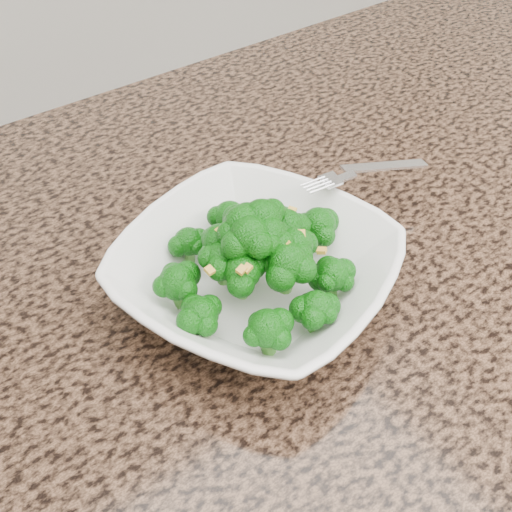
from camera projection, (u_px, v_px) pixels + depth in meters
cabinet at (380, 511)px, 0.92m from camera, size 1.55×0.95×0.87m
granite_counter at (442, 296)px, 0.61m from camera, size 1.64×1.04×0.03m
bowl at (256, 273)px, 0.57m from camera, size 0.31×0.31×0.06m
broccoli_pile at (256, 221)px, 0.53m from camera, size 0.21×0.21×0.06m
garlic_topping at (256, 188)px, 0.51m from camera, size 0.12×0.12×0.01m
fork at (348, 176)px, 0.62m from camera, size 0.17×0.06×0.01m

